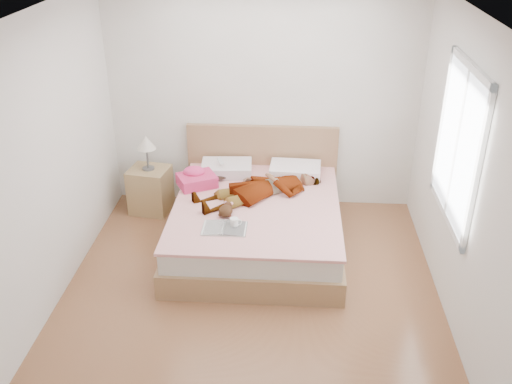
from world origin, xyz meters
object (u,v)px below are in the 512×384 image
magazine (224,228)px  coffee_mug (235,223)px  phone (221,161)px  towel (196,178)px  nightstand (150,186)px  bed (257,219)px  plush_toy (226,210)px  woman (262,185)px

magazine → coffee_mug: 0.11m
phone → towel: 0.37m
nightstand → coffee_mug: bearing=-46.0°
towel → magazine: 1.02m
phone → magazine: size_ratio=0.23×
phone → magazine: 1.21m
phone → bed: bearing=-81.7°
magazine → plush_toy: 0.27m
phone → coffee_mug: bearing=-107.6°
plush_toy → towel: bearing=121.9°
phone → towel: bearing=-165.7°
bed → coffee_mug: bearing=-107.8°
phone → woman: bearing=-69.9°
magazine → plush_toy: plush_toy is taller
magazine → nightstand: 1.62m
towel → plush_toy: size_ratio=2.23×
coffee_mug → nightstand: nightstand is taller
towel → magazine: bearing=-65.4°
towel → bed: bearing=-23.3°
bed → plush_toy: (-0.29, -0.36, 0.30)m
phone → bed: size_ratio=0.05×
phone → plush_toy: (0.16, -0.91, -0.13)m
towel → plush_toy: (0.41, -0.66, -0.02)m
coffee_mug → bed: bearing=72.2°
plush_toy → woman: bearing=56.7°
coffee_mug → woman: bearing=72.7°
bed → magazine: 0.73m
bed → towel: size_ratio=4.12×
phone → nightstand: nightstand is taller
magazine → plush_toy: size_ratio=1.92×
woman → nightstand: bearing=-139.5°
woman → towel: bearing=-132.6°
woman → coffee_mug: woman is taller
woman → phone: phone is taller
coffee_mug → nightstand: bearing=134.0°
bed → plush_toy: bearing=-129.3°
phone → magazine: (0.18, -1.18, -0.18)m
nightstand → phone: bearing=-3.3°
woman → plush_toy: (-0.34, -0.51, -0.04)m
magazine → coffee_mug: size_ratio=3.49×
coffee_mug → magazine: bearing=-151.9°
magazine → plush_toy: (-0.01, 0.27, 0.05)m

